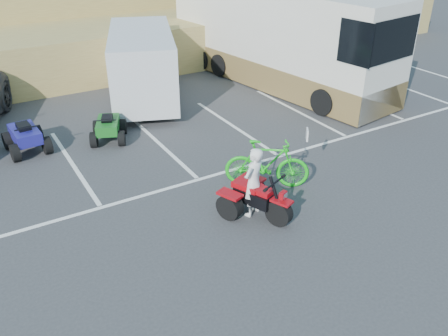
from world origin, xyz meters
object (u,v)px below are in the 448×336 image
green_dirt_bike (267,164)px  red_trike_atv (257,216)px  cargo_trailer (143,64)px  quad_atv_green (110,140)px  rv_motorhome (277,43)px  rider (253,182)px  quad_atv_blue (29,151)px

green_dirt_bike → red_trike_atv: bearing=172.9°
red_trike_atv → green_dirt_bike: bearing=24.8°
cargo_trailer → quad_atv_green: 3.93m
rv_motorhome → rider: bearing=-137.5°
cargo_trailer → quad_atv_blue: bearing=-133.2°
red_trike_atv → cargo_trailer: size_ratio=0.28×
red_trike_atv → quad_atv_blue: (-4.01, 6.41, 0.00)m
red_trike_atv → quad_atv_blue: red_trike_atv is taller
red_trike_atv → rv_motorhome: bearing=29.6°
quad_atv_green → green_dirt_bike: bearing=-38.6°
rv_motorhome → cargo_trailer: bearing=163.7°
green_dirt_bike → quad_atv_green: bearing=64.4°
rider → quad_atv_blue: size_ratio=1.15×
rider → rv_motorhome: size_ratio=0.16×
rider → quad_atv_green: 6.05m
red_trike_atv → green_dirt_bike: (0.98, 1.04, 0.66)m
rv_motorhome → red_trike_atv: bearing=-136.7°
rider → quad_atv_green: bearing=-96.7°
rv_motorhome → quad_atv_green: rv_motorhome is taller
green_dirt_bike → cargo_trailer: cargo_trailer is taller
red_trike_atv → quad_atv_green: 6.13m
rider → cargo_trailer: cargo_trailer is taller
quad_atv_green → red_trike_atv: bearing=-51.4°
rider → red_trike_atv: bearing=90.0°
cargo_trailer → rv_motorhome: rv_motorhome is taller
green_dirt_bike → rider: bearing=167.2°
quad_atv_blue → rv_motorhome: bearing=5.0°
red_trike_atv → quad_atv_blue: bearing=100.0°
rv_motorhome → quad_atv_blue: bearing=-179.9°
green_dirt_bike → rv_motorhome: 8.76m
cargo_trailer → quad_atv_blue: size_ratio=3.95×
red_trike_atv → cargo_trailer: (0.73, 8.72, 1.40)m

